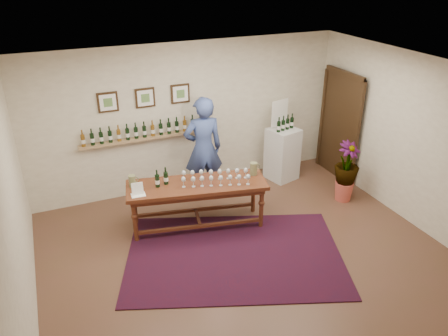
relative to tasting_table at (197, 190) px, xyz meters
name	(u,v)px	position (x,y,z in m)	size (l,w,h in m)	color
ground	(244,252)	(0.40, -1.00, -0.68)	(6.00, 6.00, 0.00)	brown
room_shell	(302,127)	(2.51, 0.85, 0.44)	(6.00, 6.00, 6.00)	#F2E9CD
rug	(234,255)	(0.23, -1.00, -0.68)	(3.25, 2.17, 0.02)	#4F0E19
tasting_table	(197,190)	(0.00, 0.00, 0.00)	(2.37, 1.17, 0.81)	#4F2213
table_glasses	(216,177)	(0.30, -0.09, 0.22)	(1.37, 0.32, 0.19)	silver
table_bottles	(161,176)	(-0.54, 0.16, 0.28)	(0.30, 0.17, 0.33)	black
pitcher_left	(132,181)	(-0.98, 0.30, 0.22)	(0.13, 0.13, 0.20)	olive
pitcher_right	(254,169)	(0.99, -0.08, 0.23)	(0.14, 0.14, 0.22)	olive
menu_card	(137,189)	(-0.96, 0.02, 0.22)	(0.22, 0.16, 0.20)	white
display_pedestal	(282,154)	(2.19, 0.99, -0.15)	(0.53, 0.53, 1.07)	silver
pedestal_bottles	(285,123)	(2.19, 0.95, 0.53)	(0.30, 0.08, 0.30)	black
info_sign	(280,113)	(2.17, 1.15, 0.67)	(0.42, 0.02, 0.58)	white
potted_plant	(346,172)	(2.81, -0.25, -0.10)	(0.62, 0.62, 1.00)	#C65242
person	(203,149)	(0.45, 0.89, 0.30)	(0.72, 0.47, 1.96)	#384B86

